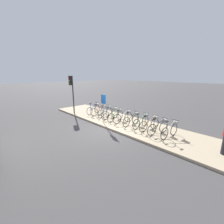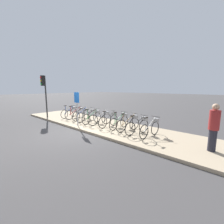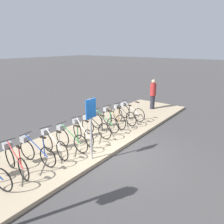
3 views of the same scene
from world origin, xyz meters
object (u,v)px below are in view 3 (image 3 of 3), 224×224
parked_bicycle_3 (53,143)px  parked_bicycle_9 (123,114)px  parked_bicycle_4 (69,137)px  parked_bicycle_5 (82,131)px  parked_bicycle_7 (103,121)px  sign_post (91,119)px  pedestrian (153,94)px  parked_bicycle_1 (14,159)px  parked_bicycle_6 (94,126)px  parked_bicycle_2 (35,150)px  parked_bicycle_10 (130,111)px  parked_bicycle_8 (112,117)px

parked_bicycle_3 → parked_bicycle_9: size_ratio=1.02×
parked_bicycle_4 → parked_bicycle_5: size_ratio=1.04×
parked_bicycle_4 → parked_bicycle_7: (2.09, 0.19, 0.00)m
parked_bicycle_5 → sign_post: 1.70m
parked_bicycle_9 → pedestrian: (3.05, -0.01, 0.47)m
parked_bicycle_1 → pedestrian: (8.43, -0.11, 0.47)m
parked_bicycle_9 → parked_bicycle_6: bearing=178.6°
parked_bicycle_2 → sign_post: size_ratio=0.79×
sign_post → parked_bicycle_7: bearing=31.1°
parked_bicycle_5 → parked_bicycle_7: bearing=4.5°
parked_bicycle_2 → pedestrian: 7.76m
parked_bicycle_10 → pedestrian: (2.40, -0.03, 0.47)m
parked_bicycle_8 → parked_bicycle_9: size_ratio=1.00×
parked_bicycle_1 → parked_bicycle_6: 3.39m
parked_bicycle_2 → parked_bicycle_5: bearing=-1.7°
parked_bicycle_2 → sign_post: sign_post is taller
sign_post → parked_bicycle_1: bearing=147.1°
parked_bicycle_1 → sign_post: sign_post is taller
parked_bicycle_6 → parked_bicycle_1: bearing=179.2°
parked_bicycle_1 → parked_bicycle_10: (6.03, -0.08, 0.00)m
parked_bicycle_8 → parked_bicycle_6: bearing=-176.6°
parked_bicycle_6 → parked_bicycle_9: same height
parked_bicycle_1 → parked_bicycle_6: same height
parked_bicycle_1 → parked_bicycle_10: bearing=-0.7°
parked_bicycle_7 → parked_bicycle_8: bearing=-3.4°
parked_bicycle_10 → parked_bicycle_6: bearing=179.4°
parked_bicycle_4 → parked_bicycle_10: bearing=0.6°
parked_bicycle_8 → parked_bicycle_10: same height
parked_bicycle_6 → parked_bicycle_4: bearing=-177.2°
parked_bicycle_7 → parked_bicycle_8: 0.65m
parked_bicycle_2 → parked_bicycle_10: same height
parked_bicycle_3 → sign_post: (0.57, -1.23, 0.93)m
parked_bicycle_4 → parked_bicycle_10: 4.04m
parked_bicycle_1 → parked_bicycle_8: same height
parked_bicycle_5 → pedestrian: 5.77m
parked_bicycle_5 → parked_bicycle_8: bearing=2.0°
parked_bicycle_2 → parked_bicycle_10: (5.35, -0.10, 0.00)m
parked_bicycle_4 → parked_bicycle_8: same height
parked_bicycle_2 → parked_bicycle_6: bearing=-1.4°
parked_bicycle_8 → sign_post: 3.22m
parked_bicycle_6 → parked_bicycle_7: bearing=9.6°
parked_bicycle_6 → parked_bicycle_9: (1.99, -0.05, 0.00)m
parked_bicycle_6 → parked_bicycle_10: bearing=-0.6°
parked_bicycle_4 → parked_bicycle_5: bearing=6.3°
parked_bicycle_6 → parked_bicycle_7: same height
parked_bicycle_2 → parked_bicycle_10: bearing=-1.0°
parked_bicycle_8 → parked_bicycle_5: bearing=-178.0°
parked_bicycle_10 → sign_post: size_ratio=0.79×
parked_bicycle_8 → parked_bicycle_2: bearing=-179.8°
parked_bicycle_4 → parked_bicycle_5: (0.69, 0.08, 0.00)m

